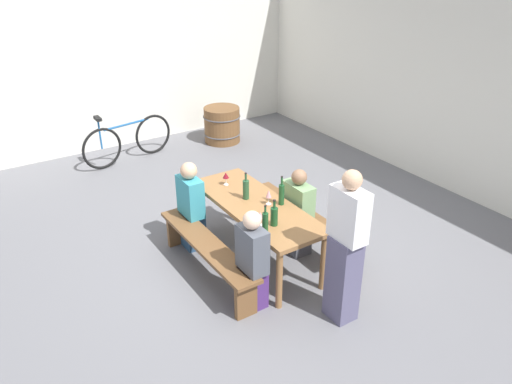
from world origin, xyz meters
name	(u,v)px	position (x,y,z in m)	size (l,w,h in m)	color
ground_plane	(256,258)	(0.00, 0.00, 0.00)	(24.00, 24.00, 0.00)	slate
back_wall	(468,85)	(0.00, 3.58, 1.60)	(14.00, 0.20, 3.20)	silver
side_wall	(112,57)	(-4.58, 0.00, 1.60)	(0.20, 7.55, 3.20)	silver
tasting_table	(256,210)	(0.00, 0.00, 0.66)	(1.92, 0.70, 0.75)	olive
bench_near	(207,250)	(0.00, -0.65, 0.35)	(1.82, 0.30, 0.45)	brown
bench_far	(300,218)	(0.00, 0.65, 0.35)	(1.82, 0.30, 0.45)	brown
wine_bottle_0	(246,189)	(-0.17, -0.03, 0.87)	(0.07, 0.07, 0.33)	#234C2D
wine_bottle_1	(274,216)	(0.50, -0.10, 0.86)	(0.08, 0.08, 0.30)	#194723
wine_bottle_2	(281,194)	(0.17, 0.24, 0.88)	(0.07, 0.07, 0.35)	#194723
wine_bottle_3	(265,222)	(0.57, -0.26, 0.87)	(0.06, 0.06, 0.31)	#194723
wine_glass_0	(226,176)	(-0.62, -0.04, 0.87)	(0.08, 0.08, 0.16)	silver
wine_glass_1	(260,215)	(0.43, -0.23, 0.87)	(0.08, 0.08, 0.16)	silver
wine_glass_2	(269,194)	(0.09, 0.11, 0.88)	(0.07, 0.07, 0.18)	silver
seated_guest_near_0	(191,208)	(-0.67, -0.50, 0.54)	(0.38, 0.24, 1.14)	navy
seated_guest_near_1	(252,263)	(0.70, -0.50, 0.53)	(0.35, 0.24, 1.12)	#472869
seated_guest_far_0	(298,215)	(0.14, 0.50, 0.52)	(0.40, 0.24, 1.10)	#41434B
standing_host	(345,251)	(1.34, 0.15, 0.79)	(0.38, 0.24, 1.64)	#524F6D
wine_barrel	(222,125)	(-3.62, 1.61, 0.33)	(0.70, 0.70, 0.66)	brown
parked_bicycle_0	(128,140)	(-3.70, -0.20, 0.37)	(0.36, 1.67, 0.90)	black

